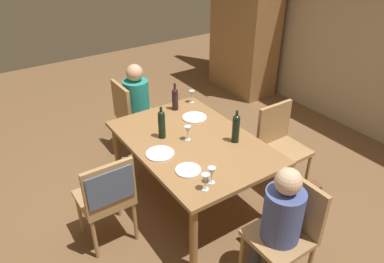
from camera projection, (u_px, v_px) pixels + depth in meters
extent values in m
plane|color=brown|center=(192.00, 198.00, 3.90)|extent=(10.00, 10.00, 0.00)
cube|color=tan|center=(376.00, 32.00, 4.53)|extent=(6.40, 0.12, 2.70)
cube|color=olive|center=(245.00, 28.00, 5.84)|extent=(1.10, 0.56, 2.10)
cube|color=olive|center=(192.00, 142.00, 3.54)|extent=(1.64, 1.11, 0.04)
cylinder|color=olive|center=(118.00, 153.00, 4.02)|extent=(0.07, 0.07, 0.68)
cylinder|color=olive|center=(194.00, 239.00, 2.95)|extent=(0.07, 0.07, 0.68)
cylinder|color=olive|center=(191.00, 128.00, 4.49)|extent=(0.07, 0.07, 0.68)
cylinder|color=olive|center=(279.00, 194.00, 3.42)|extent=(0.07, 0.07, 0.68)
cylinder|color=#A87F51|center=(146.00, 122.00, 4.87)|extent=(0.04, 0.04, 0.44)
cylinder|color=#A87F51|center=(160.00, 134.00, 4.59)|extent=(0.04, 0.04, 0.44)
cylinder|color=#A87F51|center=(120.00, 130.00, 4.68)|extent=(0.04, 0.04, 0.44)
cylinder|color=#A87F51|center=(133.00, 144.00, 4.41)|extent=(0.04, 0.04, 0.44)
cube|color=#A87F51|center=(138.00, 116.00, 4.52)|extent=(0.44, 0.44, 0.04)
cube|color=#A87F51|center=(121.00, 102.00, 4.30)|extent=(0.44, 0.04, 0.44)
cylinder|color=#A87F51|center=(242.00, 254.00, 2.97)|extent=(0.04, 0.04, 0.44)
cylinder|color=#A87F51|center=(275.00, 234.00, 3.16)|extent=(0.04, 0.04, 0.44)
cube|color=#A87F51|center=(279.00, 238.00, 2.81)|extent=(0.44, 0.44, 0.04)
cube|color=#A87F51|center=(301.00, 204.00, 2.78)|extent=(0.44, 0.04, 0.44)
cylinder|color=#A87F51|center=(80.00, 213.00, 3.38)|extent=(0.04, 0.04, 0.44)
cylinder|color=#A87F51|center=(118.00, 198.00, 3.56)|extent=(0.04, 0.04, 0.44)
cylinder|color=#A87F51|center=(95.00, 239.00, 3.11)|extent=(0.04, 0.04, 0.44)
cylinder|color=#A87F51|center=(135.00, 221.00, 3.29)|extent=(0.04, 0.04, 0.44)
cube|color=#A87F51|center=(104.00, 197.00, 3.21)|extent=(0.44, 0.44, 0.04)
cube|color=#A87F51|center=(110.00, 188.00, 2.95)|extent=(0.04, 0.44, 0.44)
cube|color=#4C5B75|center=(109.00, 186.00, 2.94)|extent=(0.07, 0.40, 0.31)
cylinder|color=#A87F51|center=(308.00, 172.00, 3.93)|extent=(0.04, 0.04, 0.44)
cylinder|color=#A87F51|center=(283.00, 184.00, 3.74)|extent=(0.04, 0.04, 0.44)
cylinder|color=#A87F51|center=(282.00, 155.00, 4.20)|extent=(0.04, 0.04, 0.44)
cylinder|color=#A87F51|center=(257.00, 166.00, 4.02)|extent=(0.04, 0.04, 0.44)
cube|color=#A87F51|center=(285.00, 151.00, 3.85)|extent=(0.44, 0.44, 0.04)
cube|color=#A87F51|center=(274.00, 123.00, 3.87)|extent=(0.04, 0.44, 0.44)
cylinder|color=#33333D|center=(146.00, 126.00, 4.77)|extent=(0.11, 0.11, 0.46)
cylinder|color=#33333D|center=(153.00, 132.00, 4.64)|extent=(0.11, 0.11, 0.46)
cylinder|color=teal|center=(137.00, 99.00, 4.40)|extent=(0.30, 0.30, 0.46)
sphere|color=tan|center=(134.00, 73.00, 4.23)|extent=(0.20, 0.20, 0.20)
cylinder|color=#33333D|center=(255.00, 258.00, 2.92)|extent=(0.11, 0.11, 0.46)
cylinder|color=#475699|center=(282.00, 216.00, 2.69)|extent=(0.29, 0.29, 0.45)
sphere|color=beige|center=(288.00, 181.00, 2.53)|extent=(0.20, 0.20, 0.20)
cylinder|color=black|center=(236.00, 131.00, 3.45)|extent=(0.07, 0.07, 0.24)
sphere|color=black|center=(237.00, 119.00, 3.38)|extent=(0.07, 0.07, 0.07)
cylinder|color=black|center=(237.00, 114.00, 3.36)|extent=(0.03, 0.03, 0.07)
cylinder|color=black|center=(162.00, 127.00, 3.52)|extent=(0.07, 0.07, 0.24)
sphere|color=black|center=(161.00, 115.00, 3.45)|extent=(0.07, 0.07, 0.07)
cylinder|color=black|center=(161.00, 111.00, 3.43)|extent=(0.03, 0.03, 0.07)
cylinder|color=black|center=(175.00, 101.00, 4.04)|extent=(0.07, 0.07, 0.21)
sphere|color=black|center=(175.00, 92.00, 3.98)|extent=(0.07, 0.07, 0.07)
cylinder|color=black|center=(175.00, 87.00, 3.96)|extent=(0.03, 0.03, 0.09)
cylinder|color=silver|center=(192.00, 102.00, 4.24)|extent=(0.06, 0.06, 0.00)
cylinder|color=silver|center=(192.00, 99.00, 4.23)|extent=(0.01, 0.01, 0.07)
cone|color=silver|center=(192.00, 94.00, 4.19)|extent=(0.07, 0.07, 0.07)
cylinder|color=silver|center=(211.00, 182.00, 2.97)|extent=(0.06, 0.06, 0.00)
cylinder|color=silver|center=(211.00, 179.00, 2.95)|extent=(0.01, 0.01, 0.07)
cone|color=silver|center=(212.00, 172.00, 2.91)|extent=(0.07, 0.07, 0.07)
cylinder|color=silver|center=(188.00, 139.00, 3.54)|extent=(0.06, 0.06, 0.00)
cylinder|color=silver|center=(188.00, 136.00, 3.52)|extent=(0.01, 0.01, 0.07)
cone|color=silver|center=(188.00, 130.00, 3.48)|extent=(0.07, 0.07, 0.07)
cylinder|color=silver|center=(205.00, 189.00, 2.90)|extent=(0.06, 0.06, 0.00)
cylinder|color=silver|center=(205.00, 186.00, 2.88)|extent=(0.01, 0.01, 0.07)
cone|color=silver|center=(205.00, 178.00, 2.84)|extent=(0.07, 0.07, 0.07)
cylinder|color=white|center=(188.00, 170.00, 3.10)|extent=(0.22, 0.22, 0.01)
cylinder|color=white|center=(194.00, 117.00, 3.91)|extent=(0.26, 0.26, 0.01)
cylinder|color=white|center=(160.00, 154.00, 3.32)|extent=(0.26, 0.26, 0.01)
cube|color=brown|center=(306.00, 194.00, 3.78)|extent=(0.19, 0.30, 0.22)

